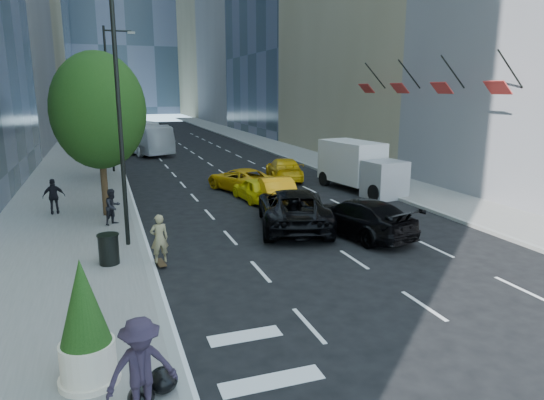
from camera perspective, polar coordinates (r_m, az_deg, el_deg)
name	(u,v)px	position (r m, az deg, el deg)	size (l,w,h in m)	color
ground	(328,263)	(17.16, 6.66, -7.35)	(160.00, 160.00, 0.00)	black
sidewalk_left	(81,159)	(44.86, -21.58, 4.48)	(6.00, 120.00, 0.15)	slate
sidewalk_right	(287,150)	(47.99, 1.78, 5.86)	(4.00, 120.00, 0.15)	slate
tower_right_far	(229,3)	(117.72, -5.10, 22.12)	(20.00, 24.00, 50.00)	gray
lamp_near	(123,92)	(18.46, -17.13, 12.03)	(2.13, 0.22, 10.00)	black
lamp_far	(111,91)	(36.45, -18.44, 12.06)	(2.13, 0.22, 10.00)	black
tree_near	(99,111)	(23.46, -19.72, 9.84)	(4.20, 4.20, 7.46)	#321D13
tree_mid	(98,99)	(33.44, -19.78, 11.10)	(4.50, 4.50, 7.99)	#321D13
tree_far	(99,105)	(46.46, -19.72, 10.53)	(3.90, 3.90, 6.92)	#321D13
traffic_signal	(107,106)	(54.47, -18.84, 10.41)	(2.48, 0.53, 5.20)	black
facade_flags	(421,85)	(30.23, 17.18, 12.83)	(1.85, 13.30, 2.05)	black
skateboarder	(160,242)	(16.97, -13.10, -4.82)	(0.62, 0.40, 1.69)	#8A7E56
black_sedan_lincoln	(293,208)	(21.12, 2.52, -0.98)	(2.85, 6.18, 1.72)	black
black_sedan_mercedes	(358,217)	(20.30, 10.10, -1.98)	(2.18, 5.35, 1.55)	black
taxi_a	(255,189)	(26.32, -2.01, 1.31)	(1.51, 3.76, 1.28)	yellow
taxi_b	(274,190)	(25.41, 0.29, 1.14)	(1.58, 4.52, 1.49)	orange
taxi_c	(241,179)	(28.96, -3.68, 2.43)	(2.26, 4.89, 1.36)	#D7A00B
taxi_d	(284,169)	(32.43, 1.43, 3.67)	(2.05, 5.04, 1.46)	#EDB50C
city_bus	(138,137)	(48.28, -15.46, 7.14)	(2.51, 10.72, 2.99)	white
box_truck	(360,166)	(29.24, 10.27, 3.91)	(3.05, 6.27, 2.88)	silver
pedestrian_a	(113,207)	(22.13, -18.23, -0.75)	(0.77, 0.60, 1.58)	black
pedestrian_b	(54,196)	(25.02, -24.27, 0.38)	(0.99, 0.41, 1.68)	black
pedestrian_c	(141,370)	(9.23, -15.11, -18.75)	(1.26, 0.72, 1.95)	#251C2B
trash_can	(109,250)	(17.25, -18.65, -5.57)	(0.66, 0.66, 1.00)	black
planter_shrub	(85,325)	(10.47, -21.15, -13.55)	(1.09, 1.09, 2.61)	beige
garbage_bags	(154,387)	(10.13, -13.66, -20.55)	(0.98, 0.95, 0.49)	black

